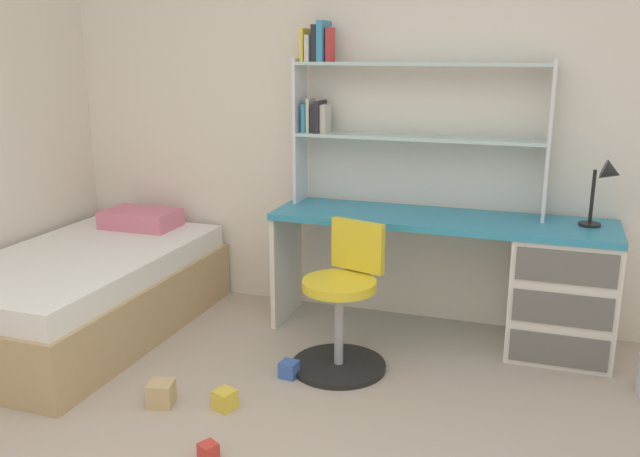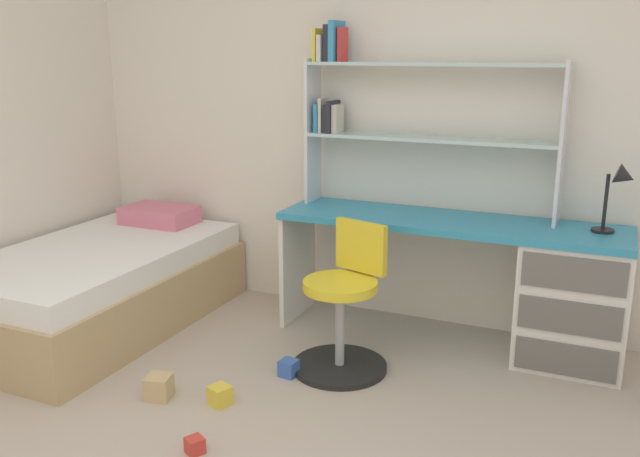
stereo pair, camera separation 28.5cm
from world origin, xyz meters
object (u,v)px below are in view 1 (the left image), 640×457
at_px(desk, 530,280).
at_px(toy_block_blue_0, 289,369).
at_px(bookshelf_hutch, 389,103).
at_px(swivel_chair, 342,312).
at_px(toy_block_natural_3, 161,394).
at_px(toy_block_red_5, 208,451).
at_px(bed_platform, 84,292).
at_px(toy_block_yellow_4, 225,400).
at_px(desk_lamp, 606,183).

xyz_separation_m(desk, toy_block_blue_0, (-1.17, -0.80, -0.37)).
bearing_deg(bookshelf_hutch, toy_block_blue_0, -106.74).
xyz_separation_m(swivel_chair, toy_block_natural_3, (-0.72, -0.70, -0.26)).
height_order(toy_block_blue_0, toy_block_red_5, toy_block_blue_0).
bearing_deg(bed_platform, toy_block_red_5, -35.52).
bearing_deg(desk, toy_block_yellow_4, -138.05).
bearing_deg(swivel_chair, toy_block_natural_3, -135.83).
relative_size(bookshelf_hutch, desk_lamp, 3.98).
xyz_separation_m(desk, toy_block_yellow_4, (-1.35, -1.21, -0.37)).
distance_m(bookshelf_hutch, desk_lamp, 1.31).
distance_m(bed_platform, toy_block_blue_0, 1.45).
bearing_deg(bed_platform, toy_block_natural_3, -34.70).
relative_size(swivel_chair, toy_block_natural_3, 6.68).
distance_m(bookshelf_hutch, swivel_chair, 1.30).
distance_m(desk_lamp, toy_block_blue_0, 1.98).
relative_size(desk, bookshelf_hutch, 1.30).
bearing_deg(desk_lamp, bed_platform, -167.39).
xyz_separation_m(toy_block_natural_3, toy_block_yellow_4, (0.31, 0.07, -0.01)).
height_order(swivel_chair, toy_block_blue_0, swivel_chair).
bearing_deg(toy_block_blue_0, toy_block_yellow_4, -113.08).
relative_size(toy_block_blue_0, toy_block_yellow_4, 0.93).
bearing_deg(bed_platform, toy_block_blue_0, -6.77).
xyz_separation_m(desk, bookshelf_hutch, (-0.89, 0.15, 0.98)).
height_order(desk, bookshelf_hutch, bookshelf_hutch).
xyz_separation_m(desk, toy_block_natural_3, (-1.66, -1.28, -0.36)).
distance_m(desk_lamp, toy_block_natural_3, 2.58).
height_order(swivel_chair, toy_block_red_5, swivel_chair).
xyz_separation_m(bookshelf_hutch, bed_platform, (-1.71, -0.78, -1.14)).
relative_size(swivel_chair, toy_block_red_5, 11.15).
height_order(bed_platform, toy_block_yellow_4, bed_platform).
height_order(desk_lamp, toy_block_yellow_4, desk_lamp).
height_order(desk_lamp, toy_block_natural_3, desk_lamp).
bearing_deg(desk, toy_block_red_5, -127.17).
bearing_deg(toy_block_blue_0, desk_lamp, 28.49).
xyz_separation_m(bookshelf_hutch, toy_block_yellow_4, (-0.46, -1.36, -1.35)).
bearing_deg(desk_lamp, toy_block_blue_0, -151.51).
distance_m(desk, swivel_chair, 1.12).
bearing_deg(toy_block_yellow_4, toy_block_natural_3, -167.33).
bearing_deg(swivel_chair, desk, 31.83).
xyz_separation_m(desk_lamp, bed_platform, (-2.95, -0.66, -0.75)).
height_order(swivel_chair, toy_block_yellow_4, swivel_chair).
distance_m(bookshelf_hutch, toy_block_red_5, 2.25).
height_order(toy_block_natural_3, toy_block_yellow_4, toy_block_natural_3).
bearing_deg(toy_block_yellow_4, toy_block_red_5, -72.84).
bearing_deg(desk_lamp, toy_block_yellow_4, -143.96).
xyz_separation_m(toy_block_blue_0, toy_block_red_5, (-0.05, -0.81, -0.01)).
relative_size(toy_block_yellow_4, toy_block_red_5, 1.33).
bearing_deg(toy_block_red_5, desk, 52.83).
relative_size(desk, toy_block_yellow_4, 20.79).
relative_size(bookshelf_hutch, swivel_chair, 1.90).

